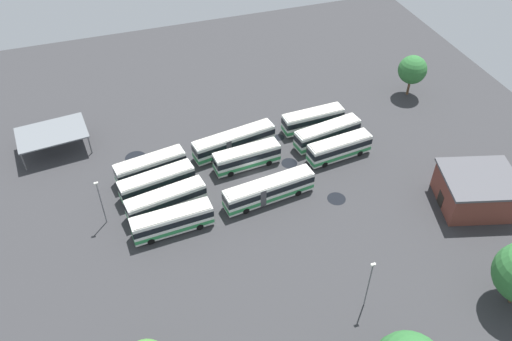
{
  "coord_description": "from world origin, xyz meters",
  "views": [
    {
      "loc": [
        -18.51,
        -57.27,
        54.22
      ],
      "look_at": [
        0.26,
        -1.19,
        1.53
      ],
      "focal_mm": 36.8,
      "sensor_mm": 36.0,
      "label": 1
    }
  ],
  "objects_px": {
    "bus_row0_slot2": "(157,182)",
    "bus_row2_slot2": "(327,133)",
    "bus_row0_slot0": "(172,221)",
    "bus_row1_slot0": "(269,190)",
    "maintenance_shelter": "(51,133)",
    "bus_row1_slot2": "(247,157)",
    "lamp_post_near_entrance": "(369,283)",
    "bus_row0_slot3": "(151,167)",
    "bus_row1_slot3": "(234,142)",
    "bus_row0_slot1": "(166,201)",
    "lamp_post_by_building": "(101,201)",
    "bus_row2_slot1": "(339,148)",
    "bus_row2_slot3": "(313,120)",
    "depot_building": "(476,191)",
    "tree_northwest": "(412,70)"
  },
  "relations": [
    {
      "from": "bus_row2_slot2",
      "to": "bus_row1_slot0",
      "type": "bearing_deg",
      "value": -144.98
    },
    {
      "from": "bus_row1_slot3",
      "to": "bus_row2_slot2",
      "type": "distance_m",
      "value": 15.37
    },
    {
      "from": "bus_row1_slot2",
      "to": "lamp_post_near_entrance",
      "type": "xyz_separation_m",
      "value": [
        5.61,
        -28.71,
        2.5
      ]
    },
    {
      "from": "bus_row0_slot0",
      "to": "bus_row0_slot3",
      "type": "xyz_separation_m",
      "value": [
        -0.83,
        12.1,
        -0.0
      ]
    },
    {
      "from": "bus_row0_slot3",
      "to": "bus_row0_slot0",
      "type": "bearing_deg",
      "value": -86.06
    },
    {
      "from": "bus_row2_slot3",
      "to": "maintenance_shelter",
      "type": "bearing_deg",
      "value": 169.17
    },
    {
      "from": "bus_row2_slot3",
      "to": "bus_row1_slot3",
      "type": "bearing_deg",
      "value": -174.07
    },
    {
      "from": "bus_row0_slot3",
      "to": "depot_building",
      "type": "height_order",
      "value": "depot_building"
    },
    {
      "from": "bus_row1_slot0",
      "to": "bus_row2_slot2",
      "type": "xyz_separation_m",
      "value": [
        13.57,
        9.51,
        -0.0
      ]
    },
    {
      "from": "bus_row0_slot3",
      "to": "depot_building",
      "type": "distance_m",
      "value": 47.7
    },
    {
      "from": "bus_row0_slot2",
      "to": "bus_row2_slot2",
      "type": "bearing_deg",
      "value": 5.67
    },
    {
      "from": "bus_row0_slot0",
      "to": "bus_row2_slot2",
      "type": "height_order",
      "value": "same"
    },
    {
      "from": "bus_row0_slot0",
      "to": "depot_building",
      "type": "bearing_deg",
      "value": -11.52
    },
    {
      "from": "bus_row0_slot3",
      "to": "bus_row2_slot1",
      "type": "bearing_deg",
      "value": -9.76
    },
    {
      "from": "depot_building",
      "to": "lamp_post_by_building",
      "type": "relative_size",
      "value": 1.63
    },
    {
      "from": "bus_row0_slot3",
      "to": "bus_row1_slot3",
      "type": "height_order",
      "value": "same"
    },
    {
      "from": "depot_building",
      "to": "tree_northwest",
      "type": "relative_size",
      "value": 1.58
    },
    {
      "from": "bus_row0_slot2",
      "to": "bus_row2_slot2",
      "type": "xyz_separation_m",
      "value": [
        28.54,
        2.83,
        0.0
      ]
    },
    {
      "from": "bus_row0_slot2",
      "to": "bus_row1_slot2",
      "type": "height_order",
      "value": "same"
    },
    {
      "from": "bus_row2_slot2",
      "to": "maintenance_shelter",
      "type": "bearing_deg",
      "value": 163.89
    },
    {
      "from": "bus_row2_slot1",
      "to": "tree_northwest",
      "type": "xyz_separation_m",
      "value": [
        19.9,
        12.41,
        3.34
      ]
    },
    {
      "from": "bus_row0_slot3",
      "to": "bus_row0_slot1",
      "type": "bearing_deg",
      "value": -84.08
    },
    {
      "from": "bus_row0_slot2",
      "to": "bus_row2_slot1",
      "type": "height_order",
      "value": "same"
    },
    {
      "from": "bus_row0_slot2",
      "to": "tree_northwest",
      "type": "relative_size",
      "value": 1.47
    },
    {
      "from": "bus_row0_slot1",
      "to": "maintenance_shelter",
      "type": "bearing_deg",
      "value": 126.94
    },
    {
      "from": "bus_row2_slot2",
      "to": "bus_row2_slot3",
      "type": "height_order",
      "value": "same"
    },
    {
      "from": "bus_row0_slot2",
      "to": "bus_row1_slot0",
      "type": "xyz_separation_m",
      "value": [
        14.97,
        -6.68,
        0.0
      ]
    },
    {
      "from": "bus_row1_slot3",
      "to": "bus_row2_slot3",
      "type": "height_order",
      "value": "same"
    },
    {
      "from": "bus_row2_slot2",
      "to": "lamp_post_near_entrance",
      "type": "xyz_separation_m",
      "value": [
        -8.69,
        -30.24,
        2.5
      ]
    },
    {
      "from": "lamp_post_by_building",
      "to": "bus_row1_slot0",
      "type": "bearing_deg",
      "value": -7.17
    },
    {
      "from": "bus_row1_slot3",
      "to": "maintenance_shelter",
      "type": "relative_size",
      "value": 1.22
    },
    {
      "from": "bus_row1_slot2",
      "to": "bus_row2_slot1",
      "type": "distance_m",
      "value": 14.76
    },
    {
      "from": "bus_row0_slot0",
      "to": "bus_row2_slot2",
      "type": "distance_m",
      "value": 30.12
    },
    {
      "from": "bus_row0_slot0",
      "to": "bus_row1_slot3",
      "type": "bearing_deg",
      "value": 47.21
    },
    {
      "from": "bus_row0_slot2",
      "to": "bus_row1_slot3",
      "type": "bearing_deg",
      "value": 22.72
    },
    {
      "from": "bus_row0_slot3",
      "to": "bus_row2_slot2",
      "type": "height_order",
      "value": "same"
    },
    {
      "from": "bus_row0_slot0",
      "to": "bus_row0_slot2",
      "type": "relative_size",
      "value": 0.99
    },
    {
      "from": "bus_row1_slot0",
      "to": "bus_row2_slot2",
      "type": "relative_size",
      "value": 1.19
    },
    {
      "from": "bus_row1_slot0",
      "to": "lamp_post_near_entrance",
      "type": "xyz_separation_m",
      "value": [
        4.88,
        -20.73,
        2.5
      ]
    },
    {
      "from": "maintenance_shelter",
      "to": "bus_row0_slot3",
      "type": "bearing_deg",
      "value": -39.62
    },
    {
      "from": "bus_row1_slot0",
      "to": "tree_northwest",
      "type": "xyz_separation_m",
      "value": [
        33.71,
        17.89,
        3.34
      ]
    },
    {
      "from": "bus_row1_slot3",
      "to": "lamp_post_by_building",
      "type": "bearing_deg",
      "value": -156.34
    },
    {
      "from": "bus_row0_slot0",
      "to": "depot_building",
      "type": "xyz_separation_m",
      "value": [
        42.14,
        -8.59,
        0.73
      ]
    },
    {
      "from": "bus_row0_slot3",
      "to": "bus_row1_slot0",
      "type": "relative_size",
      "value": 0.79
    },
    {
      "from": "maintenance_shelter",
      "to": "bus_row1_slot2",
      "type": "bearing_deg",
      "value": -26.09
    },
    {
      "from": "bus_row0_slot1",
      "to": "bus_row0_slot2",
      "type": "bearing_deg",
      "value": 97.44
    },
    {
      "from": "bus_row1_slot2",
      "to": "lamp_post_near_entrance",
      "type": "bearing_deg",
      "value": -78.94
    },
    {
      "from": "bus_row0_slot1",
      "to": "lamp_post_by_building",
      "type": "bearing_deg",
      "value": 177.65
    },
    {
      "from": "bus_row1_slot0",
      "to": "bus_row0_slot1",
      "type": "bearing_deg",
      "value": 170.0
    },
    {
      "from": "bus_row0_slot2",
      "to": "tree_northwest",
      "type": "distance_m",
      "value": 50.06
    }
  ]
}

